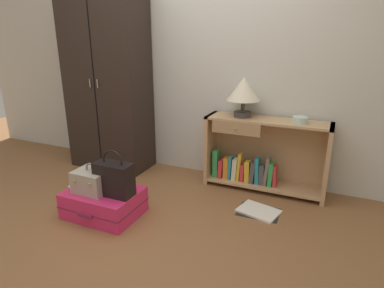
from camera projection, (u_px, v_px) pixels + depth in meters
ground_plane at (132, 238)px, 2.54m from camera, size 9.00×9.00×0.00m
back_wall at (206, 55)px, 3.43m from camera, size 6.40×0.10×2.60m
wardrobe at (108, 81)px, 3.68m from camera, size 0.91×0.47×2.02m
bookshelf at (260, 156)px, 3.28m from camera, size 1.19×0.32×0.73m
table_lamp at (244, 90)px, 3.16m from camera, size 0.32×0.32×0.39m
bowl at (300, 120)px, 2.99m from camera, size 0.14×0.14×0.06m
suitcase_large at (104, 202)px, 2.84m from camera, size 0.62×0.48×0.23m
train_case at (92, 181)px, 2.77m from camera, size 0.29×0.24×0.26m
handbag at (114, 178)px, 2.69m from camera, size 0.32×0.15×0.39m
bottle at (73, 193)px, 3.09m from camera, size 0.07×0.07×0.18m
open_book_on_floor at (259, 211)px, 2.90m from camera, size 0.40×0.33×0.02m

